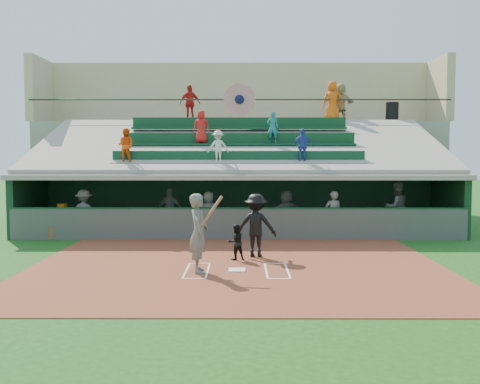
{
  "coord_description": "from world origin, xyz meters",
  "views": [
    {
      "loc": [
        0.14,
        -13.54,
        2.99
      ],
      "look_at": [
        0.06,
        3.5,
        1.8
      ],
      "focal_mm": 40.0,
      "sensor_mm": 36.0,
      "label": 1
    }
  ],
  "objects_px": {
    "home_plate": "(237,270)",
    "batter_at_plate": "(199,233)",
    "trash_bin": "(392,112)",
    "white_table": "(62,224)",
    "catcher": "(236,242)",
    "water_cooler": "(62,209)"
  },
  "relations": [
    {
      "from": "catcher",
      "to": "white_table",
      "type": "xyz_separation_m",
      "value": [
        -6.51,
        4.73,
        -0.1
      ]
    },
    {
      "from": "catcher",
      "to": "white_table",
      "type": "bearing_deg",
      "value": -60.45
    },
    {
      "from": "batter_at_plate",
      "to": "catcher",
      "type": "height_order",
      "value": "batter_at_plate"
    },
    {
      "from": "catcher",
      "to": "water_cooler",
      "type": "xyz_separation_m",
      "value": [
        -6.52,
        4.77,
        0.47
      ]
    },
    {
      "from": "home_plate",
      "to": "batter_at_plate",
      "type": "bearing_deg",
      "value": -168.66
    },
    {
      "from": "batter_at_plate",
      "to": "catcher",
      "type": "distance_m",
      "value": 1.93
    },
    {
      "from": "white_table",
      "to": "home_plate",
      "type": "bearing_deg",
      "value": -26.8
    },
    {
      "from": "home_plate",
      "to": "trash_bin",
      "type": "distance_m",
      "value": 15.31
    },
    {
      "from": "water_cooler",
      "to": "trash_bin",
      "type": "bearing_deg",
      "value": 24.13
    },
    {
      "from": "home_plate",
      "to": "water_cooler",
      "type": "distance_m",
      "value": 9.08
    },
    {
      "from": "white_table",
      "to": "batter_at_plate",
      "type": "bearing_deg",
      "value": -32.23
    },
    {
      "from": "white_table",
      "to": "water_cooler",
      "type": "distance_m",
      "value": 0.57
    },
    {
      "from": "batter_at_plate",
      "to": "white_table",
      "type": "relative_size",
      "value": 2.3
    },
    {
      "from": "trash_bin",
      "to": "water_cooler",
      "type": "bearing_deg",
      "value": -155.87
    },
    {
      "from": "home_plate",
      "to": "trash_bin",
      "type": "bearing_deg",
      "value": 59.37
    },
    {
      "from": "white_table",
      "to": "water_cooler",
      "type": "relative_size",
      "value": 2.31
    },
    {
      "from": "batter_at_plate",
      "to": "trash_bin",
      "type": "relative_size",
      "value": 2.21
    },
    {
      "from": "batter_at_plate",
      "to": "catcher",
      "type": "bearing_deg",
      "value": 60.64
    },
    {
      "from": "batter_at_plate",
      "to": "white_table",
      "type": "xyz_separation_m",
      "value": [
        -5.6,
        6.35,
        -0.6
      ]
    },
    {
      "from": "trash_bin",
      "to": "batter_at_plate",
      "type": "bearing_deg",
      "value": -123.4
    },
    {
      "from": "home_plate",
      "to": "catcher",
      "type": "xyz_separation_m",
      "value": [
        -0.05,
        1.43,
        0.49
      ]
    },
    {
      "from": "home_plate",
      "to": "white_table",
      "type": "xyz_separation_m",
      "value": [
        -6.56,
        6.16,
        0.39
      ]
    }
  ]
}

